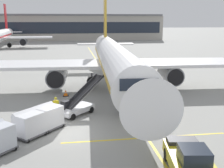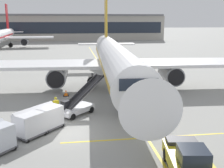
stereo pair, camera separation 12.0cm
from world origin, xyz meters
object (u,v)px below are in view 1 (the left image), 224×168
pushback_tug (190,160)px  ground_crew_wingwalker (46,113)px  ground_crew_by_carts (56,114)px  baggage_cart_lead (48,116)px  ground_crew_by_loader (38,120)px  parked_airplane (114,60)px  baggage_cart_second (29,124)px  belt_loader (78,104)px  safety_cone_engine_keepout (66,93)px  ground_crew_marshaller (56,105)px

pushback_tug → ground_crew_wingwalker: 11.88m
ground_crew_by_carts → ground_crew_wingwalker: 0.86m
baggage_cart_lead → pushback_tug: 11.21m
ground_crew_by_loader → parked_airplane: bearing=59.0°
baggage_cart_second → ground_crew_by_carts: 2.56m
belt_loader → safety_cone_engine_keepout: 6.36m
belt_loader → baggage_cart_lead: 3.95m
baggage_cart_second → pushback_tug: (9.34, -6.35, -0.17)m
pushback_tug → ground_crew_by_loader: size_ratio=2.67×
ground_crew_by_carts → safety_cone_engine_keepout: bearing=86.4°
baggage_cart_lead → ground_crew_by_loader: bearing=-134.7°
baggage_cart_lead → belt_loader: bearing=53.4°
parked_airplane → baggage_cart_lead: 14.31m
pushback_tug → safety_cone_engine_keepout: (-6.96, 17.12, -0.49)m
ground_crew_by_carts → ground_crew_marshaller: size_ratio=1.00×
baggage_cart_lead → ground_crew_by_carts: baggage_cart_lead is taller
baggage_cart_lead → ground_crew_by_loader: size_ratio=1.47×
belt_loader → pushback_tug: bearing=-62.1°
parked_airplane → pushback_tug: parked_airplane is taller
ground_crew_by_loader → ground_crew_marshaller: same height
ground_crew_by_loader → ground_crew_by_carts: (1.25, 1.09, 0.00)m
ground_crew_by_carts → ground_crew_marshaller: 2.36m
baggage_cart_lead → baggage_cart_second: same height
belt_loader → ground_crew_by_carts: (-1.76, -2.74, 0.11)m
ground_crew_marshaller → pushback_tug: bearing=-53.9°
belt_loader → baggage_cart_lead: belt_loader is taller
baggage_cart_second → ground_crew_marshaller: (1.68, 4.16, -0.00)m
baggage_cart_second → ground_crew_by_carts: size_ratio=1.47×
ground_crew_by_carts → baggage_cart_lead: bearing=-144.3°
parked_airplane → safety_cone_engine_keepout: bearing=-154.7°
baggage_cart_second → ground_crew_marshaller: size_ratio=1.47×
pushback_tug → ground_crew_by_carts: bearing=132.7°
ground_crew_by_loader → baggage_cart_second: bearing=-128.3°
baggage_cart_lead → ground_crew_by_loader: 0.93m
baggage_cart_lead → parked_airplane: bearing=59.9°
baggage_cart_second → pushback_tug: 11.29m
parked_airplane → ground_crew_marshaller: size_ratio=22.91×
ground_crew_by_carts → ground_crew_marshaller: (-0.14, 2.36, 0.00)m
baggage_cart_lead → safety_cone_engine_keepout: bearing=82.9°
parked_airplane → ground_crew_by_loader: (-7.72, -12.84, -2.52)m
parked_airplane → belt_loader: size_ratio=8.71×
ground_crew_by_carts → ground_crew_marshaller: bearing=93.3°
baggage_cart_lead → ground_crew_by_loader: (-0.65, -0.66, -0.00)m
baggage_cart_lead → baggage_cart_second: 1.84m
ground_crew_by_carts → safety_cone_engine_keepout: (0.57, 8.97, -0.66)m
ground_crew_by_loader → ground_crew_marshaller: bearing=72.1°
parked_airplane → ground_crew_wingwalker: 13.78m
pushback_tug → ground_crew_by_carts: pushback_tug is taller
ground_crew_by_loader → ground_crew_by_carts: same height
parked_airplane → safety_cone_engine_keepout: (-5.90, -2.78, -3.18)m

